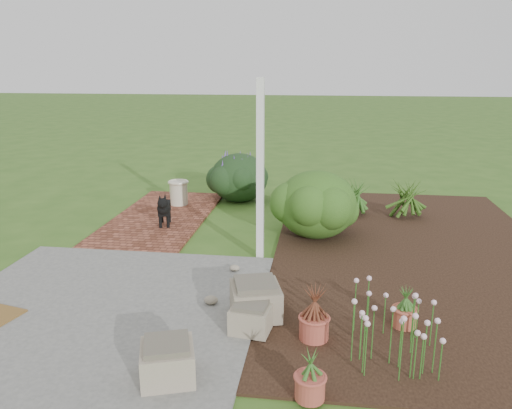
# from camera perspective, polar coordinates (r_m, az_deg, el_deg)

# --- Properties ---
(ground) EXTENTS (80.00, 80.00, 0.00)m
(ground) POSITION_cam_1_polar(r_m,az_deg,el_deg) (7.11, -2.05, -6.25)
(ground) COLOR #345B1C
(ground) RESTS_ON ground
(concrete_patio) EXTENTS (3.50, 3.50, 0.04)m
(concrete_patio) POSITION_cam_1_polar(r_m,az_deg,el_deg) (5.93, -17.30, -11.44)
(concrete_patio) COLOR #5E5E5C
(concrete_patio) RESTS_ON ground
(brick_path) EXTENTS (1.60, 3.50, 0.04)m
(brick_path) POSITION_cam_1_polar(r_m,az_deg,el_deg) (9.11, -10.75, -1.41)
(brick_path) COLOR #5A2C1C
(brick_path) RESTS_ON ground
(garden_bed) EXTENTS (4.00, 7.00, 0.03)m
(garden_bed) POSITION_cam_1_polar(r_m,az_deg,el_deg) (7.60, 17.64, -5.42)
(garden_bed) COLOR black
(garden_bed) RESTS_ON ground
(veranda_post) EXTENTS (0.10, 0.10, 2.50)m
(veranda_post) POSITION_cam_1_polar(r_m,az_deg,el_deg) (6.80, 0.49, 3.76)
(veranda_post) COLOR white
(veranda_post) RESTS_ON ground
(stone_trough_near) EXTENTS (0.57, 0.57, 0.30)m
(stone_trough_near) POSITION_cam_1_polar(r_m,az_deg,el_deg) (4.55, -10.07, -17.36)
(stone_trough_near) COLOR gray
(stone_trough_near) RESTS_ON concrete_patio
(stone_trough_mid) EXTENTS (0.44, 0.44, 0.26)m
(stone_trough_mid) POSITION_cam_1_polar(r_m,az_deg,el_deg) (5.20, -0.51, -12.83)
(stone_trough_mid) COLOR gray
(stone_trough_mid) RESTS_ON concrete_patio
(stone_trough_far) EXTENTS (0.63, 0.63, 0.34)m
(stone_trough_far) POSITION_cam_1_polar(r_m,az_deg,el_deg) (5.45, -0.04, -10.95)
(stone_trough_far) COLOR gray
(stone_trough_far) RESTS_ON concrete_patio
(black_dog) EXTENTS (0.28, 0.61, 0.53)m
(black_dog) POSITION_cam_1_polar(r_m,az_deg,el_deg) (8.45, -10.46, -0.36)
(black_dog) COLOR black
(black_dog) RESTS_ON brick_path
(cream_ceramic_urn) EXTENTS (0.37, 0.37, 0.45)m
(cream_ceramic_urn) POSITION_cam_1_polar(r_m,az_deg,el_deg) (9.75, -8.83, 1.31)
(cream_ceramic_urn) COLOR beige
(cream_ceramic_urn) RESTS_ON brick_path
(evergreen_shrub) EXTENTS (1.28, 1.28, 1.07)m
(evergreen_shrub) POSITION_cam_1_polar(r_m,az_deg,el_deg) (7.89, 6.91, 0.23)
(evergreen_shrub) COLOR #163E10
(evergreen_shrub) RESTS_ON garden_bed
(agapanthus_clump_back) EXTENTS (1.05, 1.05, 0.82)m
(agapanthus_clump_back) POSITION_cam_1_polar(r_m,az_deg,el_deg) (9.20, 16.84, 1.05)
(agapanthus_clump_back) COLOR #1B3710
(agapanthus_clump_back) RESTS_ON garden_bed
(agapanthus_clump_front) EXTENTS (0.96, 0.96, 0.79)m
(agapanthus_clump_front) POSITION_cam_1_polar(r_m,az_deg,el_deg) (9.19, 11.19, 1.33)
(agapanthus_clump_front) COLOR #143D0E
(agapanthus_clump_front) RESTS_ON garden_bed
(pink_flower_patch) EXTENTS (1.07, 1.07, 0.60)m
(pink_flower_patch) POSITION_cam_1_polar(r_m,az_deg,el_deg) (4.90, 15.85, -13.27)
(pink_flower_patch) COLOR #113D0F
(pink_flower_patch) RESTS_ON garden_bed
(terracotta_pot_bronze) EXTENTS (0.38, 0.38, 0.24)m
(terracotta_pot_bronze) POSITION_cam_1_polar(r_m,az_deg,el_deg) (5.11, 6.64, -13.80)
(terracotta_pot_bronze) COLOR #B14C3C
(terracotta_pot_bronze) RESTS_ON garden_bed
(terracotta_pot_small_left) EXTENTS (0.27, 0.27, 0.20)m
(terracotta_pot_small_left) POSITION_cam_1_polar(r_m,az_deg,el_deg) (5.51, 16.59, -12.23)
(terracotta_pot_small_left) COLOR #AA4F39
(terracotta_pot_small_left) RESTS_ON garden_bed
(terracotta_pot_small_right) EXTENTS (0.32, 0.32, 0.21)m
(terracotta_pot_small_right) POSITION_cam_1_polar(r_m,az_deg,el_deg) (4.32, 6.18, -20.04)
(terracotta_pot_small_right) COLOR #AA4639
(terracotta_pot_small_right) RESTS_ON garden_bed
(purple_flowering_bush) EXTENTS (1.42, 1.42, 0.98)m
(purple_flowering_bush) POSITION_cam_1_polar(r_m,az_deg,el_deg) (10.04, -1.96, 3.22)
(purple_flowering_bush) COLOR black
(purple_flowering_bush) RESTS_ON ground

